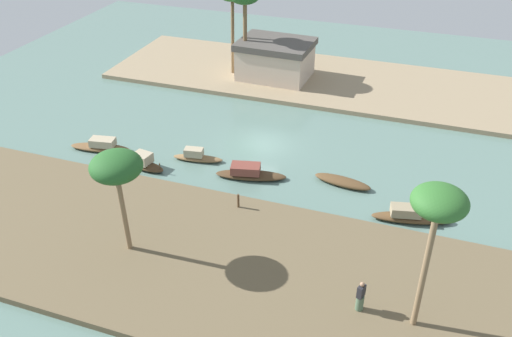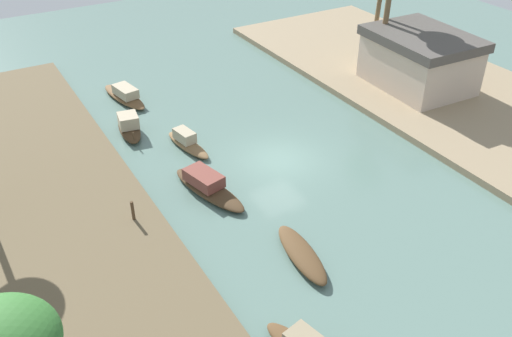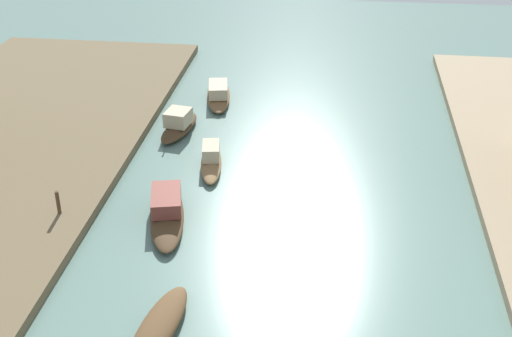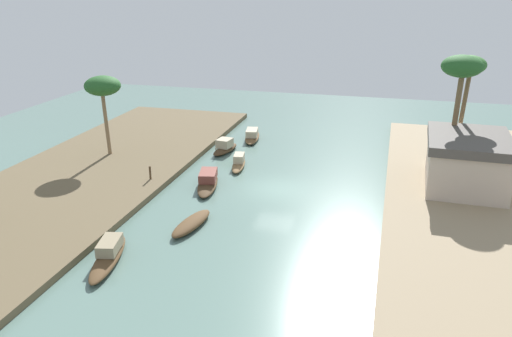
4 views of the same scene
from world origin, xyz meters
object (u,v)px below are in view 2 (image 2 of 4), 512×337
object	(u,v)px
sampan_near_left_bank	(129,126)
sampan_upstream_small	(187,142)
sampan_downstream_large	(207,186)
sampan_open_hull	(125,95)
riverside_building	(420,60)
sampan_with_red_awning	(302,254)
mooring_post	(133,211)

from	to	relation	value
sampan_near_left_bank	sampan_upstream_small	world-z (taller)	sampan_near_left_bank
sampan_downstream_large	sampan_upstream_small	xyz separation A→B (m)	(-4.26, 0.88, -0.04)
sampan_open_hull	riverside_building	distance (m)	18.47
sampan_with_red_awning	sampan_upstream_small	size ratio (longest dim) A/B	1.08
sampan_with_red_awning	riverside_building	xyz separation A→B (m)	(-9.50, 15.22, 1.87)
sampan_open_hull	riverside_building	bearing A→B (deg)	53.98
sampan_open_hull	riverside_building	size ratio (longest dim) A/B	0.69
sampan_open_hull	mooring_post	world-z (taller)	mooring_post
sampan_with_red_awning	sampan_open_hull	bearing A→B (deg)	-167.80
sampan_open_hull	sampan_upstream_small	bearing A→B (deg)	-2.50
sampan_upstream_small	mooring_post	distance (m)	6.88
mooring_post	riverside_building	size ratio (longest dim) A/B	0.14
sampan_downstream_large	sampan_open_hull	world-z (taller)	sampan_downstream_large
sampan_downstream_large	mooring_post	world-z (taller)	mooring_post
sampan_upstream_small	mooring_post	xyz separation A→B (m)	(4.96, -4.74, 0.52)
sampan_near_left_bank	mooring_post	xyz separation A→B (m)	(8.09, -2.63, 0.44)
sampan_downstream_large	sampan_upstream_small	size ratio (longest dim) A/B	1.34
sampan_with_red_awning	sampan_upstream_small	xyz separation A→B (m)	(-10.35, -0.35, 0.09)
mooring_post	riverside_building	xyz separation A→B (m)	(-4.11, 20.31, 1.27)
sampan_open_hull	sampan_upstream_small	size ratio (longest dim) A/B	1.26
riverside_building	sampan_with_red_awning	bearing A→B (deg)	-56.05
sampan_open_hull	sampan_near_left_bank	size ratio (longest dim) A/B	1.28
sampan_open_hull	sampan_near_left_bank	distance (m)	4.23
sampan_downstream_large	riverside_building	bearing A→B (deg)	88.52
sampan_near_left_bank	mooring_post	distance (m)	8.52
sampan_with_red_awning	riverside_building	size ratio (longest dim) A/B	0.59
sampan_open_hull	sampan_with_red_awning	bearing A→B (deg)	-5.78
mooring_post	sampan_open_hull	bearing A→B (deg)	162.73
sampan_with_red_awning	sampan_downstream_large	bearing A→B (deg)	-160.59
sampan_near_left_bank	riverside_building	world-z (taller)	riverside_building
mooring_post	sampan_with_red_awning	bearing A→B (deg)	43.37
sampan_with_red_awning	sampan_near_left_bank	xyz separation A→B (m)	(-13.48, -2.46, 0.16)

